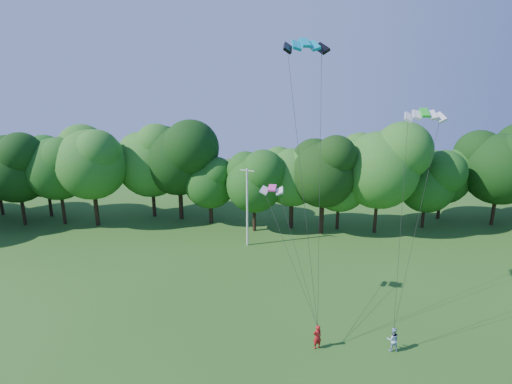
{
  "coord_description": "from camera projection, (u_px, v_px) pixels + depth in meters",
  "views": [
    {
      "loc": [
        -0.27,
        -12.12,
        17.11
      ],
      "look_at": [
        -1.48,
        13.0,
        10.27
      ],
      "focal_mm": 28.0,
      "sensor_mm": 36.0,
      "label": 1
    }
  ],
  "objects": [
    {
      "name": "utility_pole",
      "position": [
        247.0,
        207.0,
        42.63
      ],
      "size": [
        1.6,
        0.78,
        8.58
      ],
      "rotation": [
        0.0,
        0.0,
        -0.42
      ],
      "color": "beige",
      "rests_on": "ground"
    },
    {
      "name": "kite_flyer_left",
      "position": [
        317.0,
        337.0,
        26.51
      ],
      "size": [
        0.74,
        0.63,
        1.71
      ],
      "primitive_type": "imported",
      "rotation": [
        0.0,
        0.0,
        3.57
      ],
      "color": "#AE1618",
      "rests_on": "ground"
    },
    {
      "name": "kite_flyer_right",
      "position": [
        393.0,
        339.0,
        26.29
      ],
      "size": [
        0.82,
        0.64,
        1.66
      ],
      "primitive_type": "imported",
      "rotation": [
        0.0,
        0.0,
        3.15
      ],
      "color": "#94B3CE",
      "rests_on": "ground"
    },
    {
      "name": "kite_teal",
      "position": [
        305.0,
        43.0,
        26.06
      ],
      "size": [
        3.08,
        1.8,
        0.74
      ],
      "rotation": [
        0.0,
        0.0,
        0.2
      ],
      "color": "#0588A7",
      "rests_on": "ground"
    },
    {
      "name": "kite_green",
      "position": [
        425.0,
        113.0,
        24.92
      ],
      "size": [
        2.47,
        1.28,
        0.55
      ],
      "rotation": [
        0.0,
        0.0,
        -0.1
      ],
      "color": "green",
      "rests_on": "ground"
    },
    {
      "name": "kite_pink",
      "position": [
        272.0,
        188.0,
        29.57
      ],
      "size": [
        1.82,
        1.07,
        0.39
      ],
      "rotation": [
        0.0,
        0.0,
        -0.15
      ],
      "color": "#DD3D99",
      "rests_on": "ground"
    },
    {
      "name": "tree_back_west",
      "position": [
        45.0,
        165.0,
        51.57
      ],
      "size": [
        7.71,
        7.71,
        11.22
      ],
      "color": "black",
      "rests_on": "ground"
    },
    {
      "name": "tree_back_center",
      "position": [
        324.0,
        171.0,
        45.31
      ],
      "size": [
        8.3,
        8.3,
        12.08
      ],
      "color": "#322313",
      "rests_on": "ground"
    }
  ]
}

